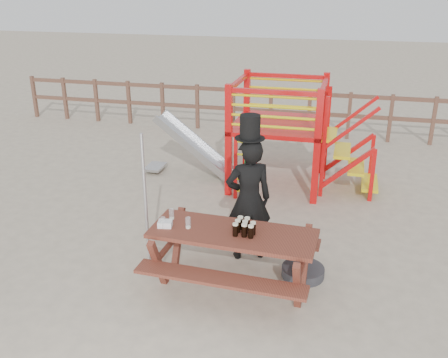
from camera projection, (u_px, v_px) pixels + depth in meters
ground at (222, 277)px, 6.84m from camera, size 60.00×60.00×0.00m
back_fence at (290, 107)px, 12.86m from camera, size 15.09×0.09×1.20m
playground_fort at (275, 131)px, 9.63m from camera, size 4.71×1.84×2.10m
picnic_table at (233, 252)px, 6.45m from camera, size 2.17×1.54×0.82m
man_with_hat at (249, 197)px, 7.02m from camera, size 0.78×0.67×2.14m
metal_pole at (146, 207)px, 6.58m from camera, size 0.04×0.04×2.02m
parasol_base at (303, 272)px, 6.85m from camera, size 0.59×0.59×0.25m
paper_bag at (165, 224)px, 6.45m from camera, size 0.20×0.17×0.08m
stout_pints at (244, 227)px, 6.26m from camera, size 0.28×0.28×0.17m
empty_glasses at (174, 220)px, 6.49m from camera, size 0.38×0.33×0.15m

